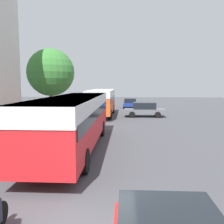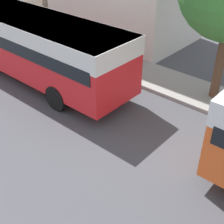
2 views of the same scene
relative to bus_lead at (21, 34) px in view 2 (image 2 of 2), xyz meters
The scene contains 1 object.
bus_lead is the anchor object (origin of this frame).
Camera 2 is at (5.69, 19.58, 6.53)m, focal length 50.00 mm.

